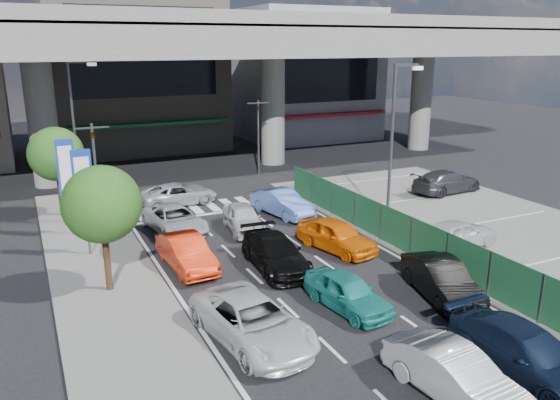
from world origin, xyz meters
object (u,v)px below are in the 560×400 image
tree_near (102,205)px  street_lamp_right (395,131)px  crossing_wagon_silver (178,194)px  parked_sedan_dgrey (447,182)px  traffic_light_left (94,150)px  hatch_black_mid_right (442,280)px  tree_far (56,154)px  traffic_light_right (258,119)px  traffic_cone (423,231)px  taxi_orange_left (186,253)px  sedan_black_mid (275,253)px  sedan_white_mid_left (252,321)px  hatch_white_back_mid (455,375)px  minivan_navy_back (526,353)px  kei_truck_front_right (282,203)px  signboard_near (84,188)px  parked_sedan_white (458,234)px  taxi_teal_mid (347,292)px  street_lamp_left (76,118)px  wagon_silver_front_left (175,219)px  taxi_orange_right (336,235)px  sedan_white_front_mid (243,218)px

tree_near → street_lamp_right: bearing=8.0°
crossing_wagon_silver → parked_sedan_dgrey: 16.23m
traffic_light_left → hatch_black_mid_right: 17.22m
street_lamp_right → tree_far: (-14.97, 8.50, -1.38)m
traffic_light_right → traffic_cone: traffic_light_right is taller
hatch_black_mid_right → tree_far: bearing=139.4°
taxi_orange_left → sedan_black_mid: 3.65m
traffic_light_left → sedan_black_mid: bearing=-56.5°
traffic_cone → sedan_black_mid: bearing=-179.2°
sedan_white_mid_left → traffic_cone: sedan_white_mid_left is taller
hatch_white_back_mid → crossing_wagon_silver: 20.56m
sedan_black_mid → traffic_cone: sedan_black_mid is taller
minivan_navy_back → traffic_cone: 10.96m
sedan_white_mid_left → kei_truck_front_right: size_ratio=1.21×
taxi_orange_left → traffic_light_right: bearing=53.2°
sedan_black_mid → signboard_near: bearing=149.4°
parked_sedan_white → taxi_teal_mid: bearing=105.3°
street_lamp_right → taxi_teal_mid: size_ratio=2.17×
signboard_near → taxi_teal_mid: 11.87m
kei_truck_front_right → parked_sedan_white: 9.31m
hatch_white_back_mid → traffic_cone: (7.17, 9.86, -0.26)m
crossing_wagon_silver → parked_sedan_dgrey: parked_sedan_dgrey is taller
traffic_light_right → street_lamp_left: bearing=-175.2°
signboard_near → wagon_silver_front_left: bearing=20.9°
tree_far → hatch_white_back_mid: tree_far is taller
parked_sedan_white → sedan_black_mid: bearing=74.7°
minivan_navy_back → wagon_silver_front_left: (-5.58, 15.99, -0.07)m
tree_near → traffic_cone: (14.24, -0.50, -2.97)m
taxi_teal_mid → taxi_orange_left: taxi_orange_left is taller
parked_sedan_white → traffic_cone: size_ratio=5.46×
street_lamp_left → taxi_orange_left: 13.90m
taxi_teal_mid → hatch_black_mid_right: 3.62m
taxi_orange_right → sedan_white_front_mid: size_ratio=1.06×
street_lamp_right → minivan_navy_back: 13.85m
taxi_teal_mid → hatch_black_mid_right: bearing=-18.9°
signboard_near → tree_near: (0.20, -3.99, 0.32)m
street_lamp_right → signboard_near: bearing=172.1°
hatch_white_back_mid → taxi_teal_mid: bearing=80.9°
street_lamp_left → traffic_cone: 20.33m
hatch_white_back_mid → sedan_white_front_mid: (-0.02, 14.65, -0.02)m
minivan_navy_back → taxi_orange_right: size_ratio=1.17×
minivan_navy_back → taxi_teal_mid: (-2.31, 5.49, -0.06)m
taxi_orange_right → minivan_navy_back: bearing=-105.3°
street_lamp_left → wagon_silver_front_left: 9.94m
minivan_navy_back → sedan_white_front_mid: minivan_navy_back is taller
hatch_white_back_mid → sedan_white_mid_left: bearing=119.5°
street_lamp_right → tree_near: size_ratio=1.67×
traffic_light_left → hatch_white_back_mid: traffic_light_left is taller
tree_far → kei_truck_front_right: size_ratio=1.17×
hatch_white_back_mid → traffic_light_left: bearing=101.6°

